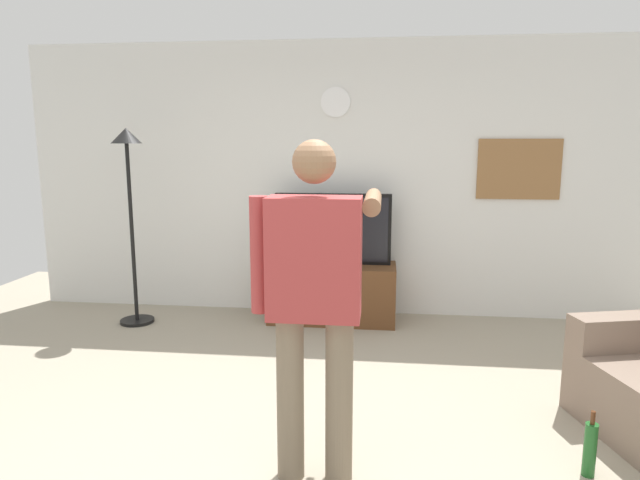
{
  "coord_description": "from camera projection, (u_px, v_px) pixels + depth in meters",
  "views": [
    {
      "loc": [
        0.42,
        -2.57,
        1.73
      ],
      "look_at": [
        -0.02,
        1.2,
        1.05
      ],
      "focal_mm": 30.94,
      "sensor_mm": 36.0,
      "label": 1
    }
  ],
  "objects": [
    {
      "name": "ground_plane",
      "position": [
        297.0,
        479.0,
        2.87
      ],
      "size": [
        8.4,
        8.4,
        0.0
      ],
      "primitive_type": "plane",
      "color": "#9E937F"
    },
    {
      "name": "back_wall",
      "position": [
        342.0,
        180.0,
        5.51
      ],
      "size": [
        6.4,
        0.1,
        2.7
      ],
      "primitive_type": "cube",
      "color": "silver",
      "rests_on": "ground_plane"
    },
    {
      "name": "tv_stand",
      "position": [
        332.0,
        293.0,
        5.37
      ],
      "size": [
        1.22,
        0.52,
        0.56
      ],
      "color": "brown",
      "rests_on": "ground_plane"
    },
    {
      "name": "television",
      "position": [
        333.0,
        229.0,
        5.3
      ],
      "size": [
        1.12,
        0.07,
        0.68
      ],
      "color": "black",
      "rests_on": "tv_stand"
    },
    {
      "name": "wall_clock",
      "position": [
        336.0,
        102.0,
        5.33
      ],
      "size": [
        0.29,
        0.03,
        0.29
      ],
      "primitive_type": "cylinder",
      "rotation": [
        1.57,
        0.0,
        0.0
      ],
      "color": "white"
    },
    {
      "name": "framed_picture",
      "position": [
        519.0,
        169.0,
        5.25
      ],
      "size": [
        0.77,
        0.04,
        0.57
      ],
      "primitive_type": "cube",
      "color": "olive"
    },
    {
      "name": "floor_lamp",
      "position": [
        129.0,
        186.0,
        5.12
      ],
      "size": [
        0.32,
        0.32,
        1.85
      ],
      "color": "black",
      "rests_on": "ground_plane"
    },
    {
      "name": "person_standing_nearer_lamp",
      "position": [
        315.0,
        292.0,
        2.72
      ],
      "size": [
        0.63,
        0.78,
        1.74
      ],
      "color": "#7A6B56",
      "rests_on": "ground_plane"
    },
    {
      "name": "beverage_bottle",
      "position": [
        590.0,
        449.0,
        2.87
      ],
      "size": [
        0.07,
        0.07,
        0.36
      ],
      "color": "#1E5923",
      "rests_on": "ground_plane"
    }
  ]
}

